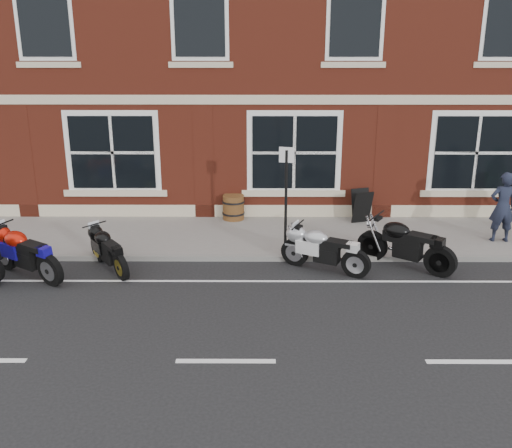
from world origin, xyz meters
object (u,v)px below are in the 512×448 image
object	(u,v)px
moto_naked_black	(405,242)
parking_sign	(286,192)
moto_sport_red	(26,251)
pedestrian_left	(503,207)
barrel_planter	(233,207)
moto_sport_silver	(324,248)
a_board_sign	(362,206)
moto_sport_black	(109,248)

from	to	relation	value
moto_naked_black	parking_sign	distance (m)	2.90
moto_sport_red	parking_sign	size ratio (longest dim) A/B	0.79
pedestrian_left	barrel_planter	distance (m)	6.97
moto_sport_silver	pedestrian_left	bearing A→B (deg)	-40.70
pedestrian_left	a_board_sign	size ratio (longest dim) A/B	1.96
pedestrian_left	barrel_planter	bearing A→B (deg)	-14.05
moto_sport_silver	pedestrian_left	size ratio (longest dim) A/B	1.08
moto_sport_red	moto_sport_black	size ratio (longest dim) A/B	1.19
a_board_sign	barrel_planter	world-z (taller)	a_board_sign
moto_sport_silver	pedestrian_left	distance (m)	4.89
moto_sport_red	pedestrian_left	size ratio (longest dim) A/B	1.12
a_board_sign	barrel_planter	xyz separation A→B (m)	(-3.54, 0.20, -0.10)
moto_sport_black	pedestrian_left	world-z (taller)	pedestrian_left
moto_sport_silver	parking_sign	world-z (taller)	parking_sign
moto_sport_black	parking_sign	distance (m)	4.19
parking_sign	moto_sport_silver	bearing A→B (deg)	-33.77
moto_sport_black	parking_sign	xyz separation A→B (m)	(3.95, 0.90, 1.05)
moto_sport_red	moto_naked_black	bearing A→B (deg)	-52.22
barrel_planter	pedestrian_left	bearing A→B (deg)	-15.04
moto_naked_black	barrel_planter	xyz separation A→B (m)	(-3.98, 3.27, -0.14)
moto_sport_black	moto_naked_black	distance (m)	6.59
moto_naked_black	a_board_sign	size ratio (longest dim) A/B	2.15
moto_naked_black	parking_sign	size ratio (longest dim) A/B	0.77
moto_sport_black	a_board_sign	xyz separation A→B (m)	(6.16, 3.24, 0.07)
moto_sport_silver	moto_naked_black	xyz separation A→B (m)	(1.83, 0.22, 0.06)
moto_sport_red	moto_sport_silver	distance (m)	6.46
moto_sport_black	moto_sport_silver	world-z (taller)	moto_sport_silver
pedestrian_left	parking_sign	bearing A→B (deg)	8.81
barrel_planter	parking_sign	distance (m)	3.07
moto_naked_black	parking_sign	world-z (taller)	parking_sign
moto_naked_black	barrel_planter	world-z (taller)	moto_naked_black
moto_sport_black	a_board_sign	world-z (taller)	a_board_sign
barrel_planter	moto_sport_red	bearing A→B (deg)	-138.25
a_board_sign	parking_sign	bearing A→B (deg)	-152.64
moto_sport_silver	parking_sign	xyz separation A→B (m)	(-0.80, 0.94, 1.01)
moto_naked_black	a_board_sign	xyz separation A→B (m)	(-0.43, 3.07, -0.04)
moto_naked_black	moto_sport_silver	bearing A→B (deg)	134.94
moto_sport_black	moto_sport_silver	size ratio (longest dim) A/B	0.87
a_board_sign	moto_sport_black	bearing A→B (deg)	-171.60
pedestrian_left	moto_sport_red	bearing A→B (deg)	11.48
moto_sport_silver	barrel_planter	distance (m)	4.09
moto_naked_black	a_board_sign	bearing A→B (deg)	46.28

